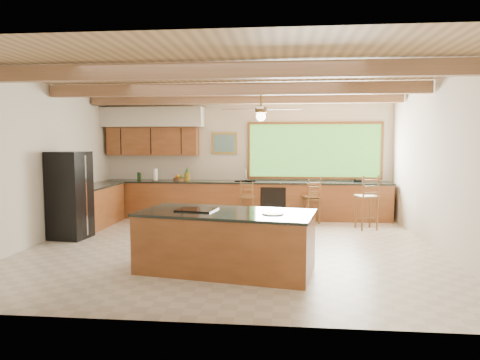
# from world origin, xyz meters

# --- Properties ---
(ground) EXTENTS (7.20, 7.20, 0.00)m
(ground) POSITION_xyz_m (0.00, 0.00, 0.00)
(ground) COLOR beige
(ground) RESTS_ON ground
(room_shell) EXTENTS (7.27, 6.54, 3.02)m
(room_shell) POSITION_xyz_m (-0.17, 0.65, 2.21)
(room_shell) COLOR beige
(room_shell) RESTS_ON ground
(counter_run) EXTENTS (7.12, 3.10, 1.28)m
(counter_run) POSITION_xyz_m (-0.82, 2.52, 0.46)
(counter_run) COLOR brown
(counter_run) RESTS_ON ground
(island) EXTENTS (2.69, 1.60, 0.90)m
(island) POSITION_xyz_m (0.09, -1.40, 0.44)
(island) COLOR brown
(island) RESTS_ON ground
(refrigerator) EXTENTS (0.73, 0.71, 1.70)m
(refrigerator) POSITION_xyz_m (-3.22, 0.40, 0.85)
(refrigerator) COLOR black
(refrigerator) RESTS_ON ground
(bar_stool_a) EXTENTS (0.37, 0.37, 0.98)m
(bar_stool_a) POSITION_xyz_m (0.10, 2.40, 0.58)
(bar_stool_a) COLOR brown
(bar_stool_a) RESTS_ON ground
(bar_stool_b) EXTENTS (0.49, 0.49, 1.04)m
(bar_stool_b) POSITION_xyz_m (1.59, 2.39, 0.61)
(bar_stool_b) COLOR brown
(bar_stool_b) RESTS_ON ground
(bar_stool_c) EXTENTS (0.39, 0.39, 0.94)m
(bar_stool_c) POSITION_xyz_m (1.60, 2.40, 0.56)
(bar_stool_c) COLOR brown
(bar_stool_c) RESTS_ON ground
(bar_stool_d) EXTENTS (0.52, 0.52, 1.19)m
(bar_stool_d) POSITION_xyz_m (2.72, 1.77, 0.70)
(bar_stool_d) COLOR brown
(bar_stool_d) RESTS_ON ground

